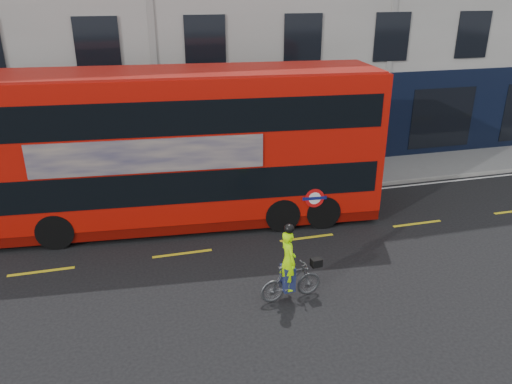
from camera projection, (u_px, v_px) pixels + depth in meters
name	position (u px, v px, depth m)	size (l,w,h in m)	color
ground	(189.00, 280.00, 13.75)	(120.00, 120.00, 0.00)	black
pavement	(166.00, 191.00, 19.53)	(60.00, 3.00, 0.12)	gray
kerb	(170.00, 206.00, 18.19)	(60.00, 0.12, 0.13)	gray
road_edge_line	(171.00, 211.00, 17.94)	(58.00, 0.10, 0.01)	silver
lane_dashes	(182.00, 254.00, 15.09)	(58.00, 0.12, 0.01)	gold
bus	(187.00, 147.00, 16.28)	(12.86, 4.00, 5.11)	#B91007
cyclist	(290.00, 274.00, 12.66)	(1.70, 0.64, 2.15)	#47494C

